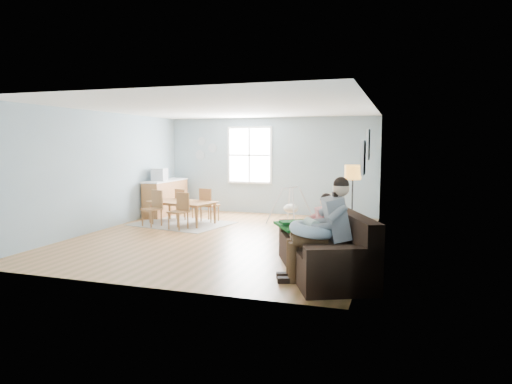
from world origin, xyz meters
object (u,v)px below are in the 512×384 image
(toddler, at_px, (319,219))
(monitor, at_px, (159,175))
(father, at_px, (324,225))
(chair_se, at_px, (180,209))
(chair_nw, at_px, (183,203))
(baby_swing, at_px, (291,208))
(dining_table, at_px, (182,213))
(counter, at_px, (166,197))
(floor_lamp, at_px, (353,179))
(storage_cube, at_px, (322,248))
(sofa, at_px, (327,252))
(chair_sw, at_px, (154,206))
(chair_ne, at_px, (208,203))

(toddler, xyz_separation_m, monitor, (-5.04, 3.91, 0.34))
(father, distance_m, chair_se, 4.85)
(father, xyz_separation_m, toddler, (-0.16, 0.53, 0.00))
(chair_nw, height_order, baby_swing, baby_swing)
(dining_table, relative_size, counter, 0.91)
(chair_se, relative_size, baby_swing, 0.71)
(floor_lamp, xyz_separation_m, storage_cube, (-0.31, -1.60, -1.02))
(storage_cube, height_order, baby_swing, baby_swing)
(sofa, bearing_deg, chair_nw, 138.83)
(father, bearing_deg, baby_swing, 109.28)
(sofa, distance_m, chair_sw, 5.37)
(floor_lamp, bearing_deg, father, -93.21)
(storage_cube, bearing_deg, baby_swing, 111.24)
(storage_cube, height_order, chair_nw, chair_nw)
(dining_table, height_order, baby_swing, baby_swing)
(chair_se, bearing_deg, toddler, -33.59)
(sofa, relative_size, storage_cube, 4.52)
(sofa, distance_m, storage_cube, 0.54)
(chair_sw, height_order, chair_ne, chair_sw)
(storage_cube, xyz_separation_m, chair_nw, (-4.23, 3.34, 0.18))
(dining_table, bearing_deg, storage_cube, -22.46)
(toddler, xyz_separation_m, chair_ne, (-3.45, 3.51, -0.33))
(toddler, bearing_deg, sofa, -45.23)
(chair_ne, relative_size, baby_swing, 0.72)
(dining_table, xyz_separation_m, chair_se, (0.29, -0.62, 0.19))
(toddler, bearing_deg, storage_cube, 91.00)
(floor_lamp, xyz_separation_m, chair_sw, (-4.74, 0.65, -0.81))
(chair_nw, bearing_deg, chair_ne, -12.03)
(dining_table, height_order, chair_ne, chair_ne)
(baby_swing, bearing_deg, sofa, -69.07)
(floor_lamp, height_order, chair_nw, floor_lamp)
(father, distance_m, dining_table, 5.48)
(toddler, bearing_deg, baby_swing, 109.59)
(chair_ne, bearing_deg, dining_table, -137.49)
(toddler, height_order, chair_nw, toddler)
(dining_table, relative_size, baby_swing, 1.35)
(father, bearing_deg, chair_sw, 145.83)
(dining_table, bearing_deg, toddler, -25.64)
(floor_lamp, relative_size, counter, 0.89)
(chair_se, distance_m, chair_ne, 1.10)
(storage_cube, bearing_deg, dining_table, 145.46)
(storage_cube, height_order, chair_ne, chair_ne)
(floor_lamp, distance_m, counter, 5.88)
(chair_ne, bearing_deg, chair_sw, -137.29)
(dining_table, height_order, chair_se, chair_se)
(toddler, relative_size, chair_nw, 1.21)
(toddler, height_order, chair_se, toddler)
(monitor, bearing_deg, counter, 91.65)
(chair_ne, xyz_separation_m, baby_swing, (2.07, 0.35, -0.07))
(counter, distance_m, monitor, 0.73)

